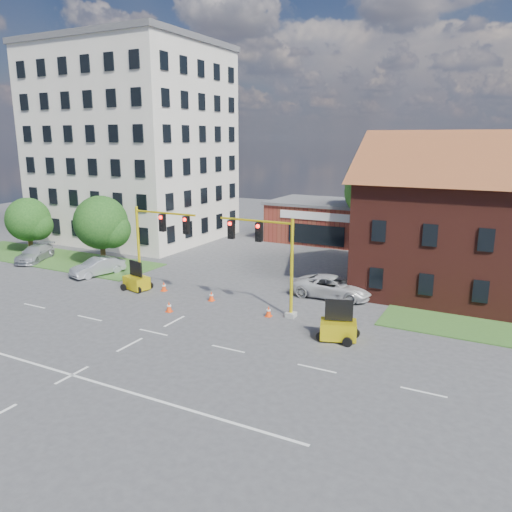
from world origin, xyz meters
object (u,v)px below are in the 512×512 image
(signal_mast_west, at_px, (156,240))
(trailer_west, at_px, (137,281))
(pickup_white, at_px, (333,287))
(signal_mast_east, at_px, (268,253))
(trailer_east, at_px, (338,328))

(signal_mast_west, height_order, trailer_west, signal_mast_west)
(pickup_white, bearing_deg, signal_mast_west, 112.64)
(signal_mast_west, bearing_deg, signal_mast_east, 0.00)
(signal_mast_west, bearing_deg, trailer_east, -8.51)
(trailer_west, bearing_deg, signal_mast_west, 14.58)
(signal_mast_west, distance_m, signal_mast_east, 8.71)
(signal_mast_west, relative_size, trailer_west, 2.99)
(signal_mast_west, distance_m, pickup_white, 12.81)
(signal_mast_east, bearing_deg, signal_mast_west, 180.00)
(trailer_west, distance_m, pickup_white, 14.29)
(signal_mast_east, xyz_separation_m, trailer_east, (5.41, -2.11, -3.22))
(signal_mast_west, relative_size, signal_mast_east, 1.00)
(signal_mast_east, bearing_deg, trailer_east, -21.33)
(trailer_east, relative_size, pickup_white, 0.41)
(signal_mast_west, height_order, trailer_east, signal_mast_west)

